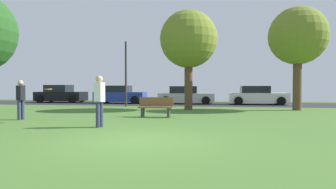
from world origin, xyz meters
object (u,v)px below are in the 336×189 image
(park_bench, at_px, (156,107))
(street_lamp_post, at_px, (126,74))
(parked_car_blue, at_px, (120,95))
(frisbee_disc, at_px, (48,89))
(parked_car_silver, at_px, (186,96))
(parked_car_black, at_px, (61,94))
(oak_tree_right, at_px, (298,37))
(person_catcher, at_px, (99,98))
(parked_car_white, at_px, (257,96))
(maple_tree_near, at_px, (189,40))
(person_thrower, at_px, (21,98))

(park_bench, height_order, street_lamp_post, street_lamp_post)
(parked_car_blue, bearing_deg, frisbee_disc, -84.45)
(frisbee_disc, bearing_deg, parked_car_silver, 71.56)
(park_bench, bearing_deg, parked_car_black, -45.23)
(frisbee_disc, relative_size, street_lamp_post, 0.08)
(oak_tree_right, xyz_separation_m, person_catcher, (-8.79, -8.47, -3.32))
(parked_car_silver, bearing_deg, parked_car_blue, -179.52)
(person_catcher, xyz_separation_m, parked_car_white, (7.30, 13.63, -0.33))
(maple_tree_near, relative_size, frisbee_disc, 15.60)
(parked_car_blue, distance_m, parked_car_white, 11.00)
(maple_tree_near, height_order, person_catcher, maple_tree_near)
(street_lamp_post, bearing_deg, parked_car_white, 21.24)
(person_catcher, bearing_deg, oak_tree_right, -114.41)
(street_lamp_post, bearing_deg, person_catcher, -78.27)
(person_catcher, bearing_deg, park_bench, -88.43)
(parked_car_black, xyz_separation_m, park_bench, (10.51, -10.59, -0.23))
(parked_car_blue, bearing_deg, person_thrower, -91.94)
(frisbee_disc, distance_m, park_bench, 4.62)
(oak_tree_right, xyz_separation_m, parked_car_silver, (-7.00, 5.28, -3.66))
(maple_tree_near, bearing_deg, parked_car_black, 151.90)
(parked_car_black, bearing_deg, person_catcher, -56.86)
(person_catcher, relative_size, park_bench, 1.11)
(parked_car_black, xyz_separation_m, parked_car_silver, (11.00, -0.36, -0.04))
(person_catcher, height_order, parked_car_silver, person_catcher)
(person_catcher, bearing_deg, person_thrower, 0.00)
(maple_tree_near, xyz_separation_m, parked_car_silver, (-0.65, 5.86, -3.54))
(park_bench, bearing_deg, street_lamp_post, -62.51)
(person_catcher, bearing_deg, frisbee_disc, 0.00)
(parked_car_black, bearing_deg, street_lamp_post, -30.03)
(person_thrower, distance_m, park_bench, 5.75)
(oak_tree_right, bearing_deg, maple_tree_near, -174.76)
(parked_car_white, bearing_deg, maple_tree_near, -130.24)
(maple_tree_near, height_order, park_bench, maple_tree_near)
(frisbee_disc, bearing_deg, parked_car_blue, 95.55)
(parked_car_blue, distance_m, park_bench, 11.34)
(parked_car_white, height_order, street_lamp_post, street_lamp_post)
(maple_tree_near, bearing_deg, street_lamp_post, 155.09)
(maple_tree_near, xyz_separation_m, street_lamp_post, (-4.51, 2.10, -1.94))
(person_catcher, relative_size, parked_car_black, 0.42)
(parked_car_blue, xyz_separation_m, parked_car_silver, (5.50, 0.05, -0.03))
(parked_car_black, bearing_deg, parked_car_white, -1.69)
(parked_car_silver, height_order, park_bench, parked_car_silver)
(person_catcher, bearing_deg, parked_car_blue, -53.23)
(park_bench, relative_size, street_lamp_post, 0.36)
(person_thrower, bearing_deg, frisbee_disc, 0.00)
(oak_tree_right, xyz_separation_m, parked_car_white, (-1.49, 5.16, -3.65))
(parked_car_white, bearing_deg, frisbee_disc, -127.67)
(frisbee_disc, distance_m, parked_car_white, 15.99)
(person_catcher, xyz_separation_m, parked_car_black, (-9.22, 14.12, -0.30))
(street_lamp_post, bearing_deg, park_bench, -62.51)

